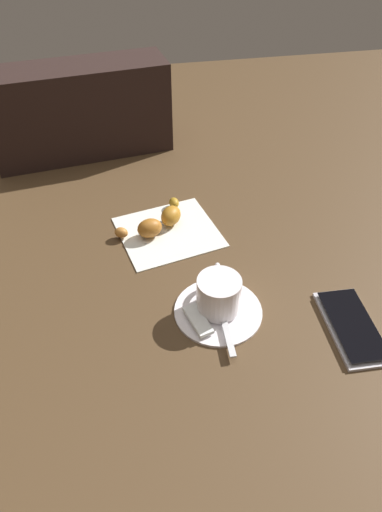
% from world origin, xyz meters
% --- Properties ---
extents(ground_plane, '(1.80, 1.80, 0.00)m').
position_xyz_m(ground_plane, '(0.00, 0.00, 0.00)').
color(ground_plane, '#4A3520').
extents(saucer, '(0.13, 0.13, 0.01)m').
position_xyz_m(saucer, '(0.11, 0.01, 0.00)').
color(saucer, white).
rests_on(saucer, ground).
extents(espresso_cup, '(0.09, 0.06, 0.05)m').
position_xyz_m(espresso_cup, '(0.11, 0.01, 0.04)').
color(espresso_cup, white).
rests_on(espresso_cup, saucer).
extents(teaspoon, '(0.14, 0.02, 0.01)m').
position_xyz_m(teaspoon, '(0.11, 0.01, 0.01)').
color(teaspoon, silver).
rests_on(teaspoon, saucer).
extents(sugar_packet, '(0.06, 0.04, 0.01)m').
position_xyz_m(sugar_packet, '(0.13, -0.03, 0.01)').
color(sugar_packet, white).
rests_on(sugar_packet, saucer).
extents(napkin, '(0.18, 0.19, 0.00)m').
position_xyz_m(napkin, '(-0.08, -0.04, 0.00)').
color(napkin, silver).
rests_on(napkin, ground).
extents(croissant, '(0.11, 0.13, 0.03)m').
position_xyz_m(croissant, '(-0.09, -0.05, 0.02)').
color(croissant, '#B77331').
rests_on(croissant, napkin).
extents(cell_phone, '(0.14, 0.07, 0.01)m').
position_xyz_m(cell_phone, '(0.18, 0.18, 0.01)').
color(cell_phone, '#BBB7C0').
rests_on(cell_phone, ground).
extents(laptop_bag, '(0.16, 0.38, 0.19)m').
position_xyz_m(laptop_bag, '(-0.40, -0.17, 0.09)').
color(laptop_bag, black).
rests_on(laptop_bag, ground).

